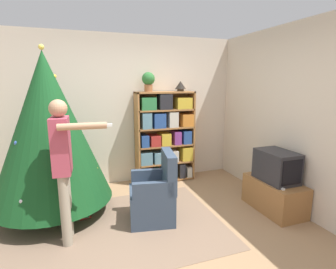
{
  "coord_description": "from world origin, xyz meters",
  "views": [
    {
      "loc": [
        -0.78,
        -2.64,
        1.8
      ],
      "look_at": [
        0.46,
        0.87,
        1.05
      ],
      "focal_mm": 28.0,
      "sensor_mm": 36.0,
      "label": 1
    }
  ],
  "objects_px": {
    "table_lamp": "(180,86)",
    "christmas_tree": "(49,128)",
    "potted_plant": "(148,80)",
    "standing_person": "(63,160)",
    "television": "(277,166)",
    "bookshelf": "(165,137)",
    "armchair": "(155,197)"
  },
  "relations": [
    {
      "from": "table_lamp",
      "to": "christmas_tree",
      "type": "bearing_deg",
      "value": -161.81
    },
    {
      "from": "christmas_tree",
      "to": "potted_plant",
      "type": "height_order",
      "value": "christmas_tree"
    },
    {
      "from": "table_lamp",
      "to": "standing_person",
      "type": "bearing_deg",
      "value": -143.65
    },
    {
      "from": "television",
      "to": "christmas_tree",
      "type": "xyz_separation_m",
      "value": [
        -2.93,
        0.92,
        0.55
      ]
    },
    {
      "from": "television",
      "to": "bookshelf",
      "type": "bearing_deg",
      "value": 123.82
    },
    {
      "from": "bookshelf",
      "to": "potted_plant",
      "type": "relative_size",
      "value": 4.97
    },
    {
      "from": "television",
      "to": "armchair",
      "type": "bearing_deg",
      "value": 169.74
    },
    {
      "from": "bookshelf",
      "to": "standing_person",
      "type": "relative_size",
      "value": 1.01
    },
    {
      "from": "bookshelf",
      "to": "christmas_tree",
      "type": "bearing_deg",
      "value": -159.4
    },
    {
      "from": "potted_plant",
      "to": "table_lamp",
      "type": "height_order",
      "value": "potted_plant"
    },
    {
      "from": "armchair",
      "to": "standing_person",
      "type": "xyz_separation_m",
      "value": [
        -1.07,
        -0.12,
        0.64
      ]
    },
    {
      "from": "armchair",
      "to": "table_lamp",
      "type": "distance_m",
      "value": 2.13
    },
    {
      "from": "armchair",
      "to": "standing_person",
      "type": "height_order",
      "value": "standing_person"
    },
    {
      "from": "potted_plant",
      "to": "television",
      "type": "bearing_deg",
      "value": -49.61
    },
    {
      "from": "christmas_tree",
      "to": "table_lamp",
      "type": "bearing_deg",
      "value": 18.19
    },
    {
      "from": "standing_person",
      "to": "christmas_tree",
      "type": "bearing_deg",
      "value": -161.99
    },
    {
      "from": "armchair",
      "to": "television",
      "type": "bearing_deg",
      "value": 89.92
    },
    {
      "from": "television",
      "to": "christmas_tree",
      "type": "bearing_deg",
      "value": 162.56
    },
    {
      "from": "christmas_tree",
      "to": "table_lamp",
      "type": "xyz_separation_m",
      "value": [
        2.14,
        0.7,
        0.53
      ]
    },
    {
      "from": "television",
      "to": "potted_plant",
      "type": "distance_m",
      "value": 2.43
    },
    {
      "from": "bookshelf",
      "to": "standing_person",
      "type": "height_order",
      "value": "bookshelf"
    },
    {
      "from": "bookshelf",
      "to": "christmas_tree",
      "type": "relative_size",
      "value": 0.72
    },
    {
      "from": "television",
      "to": "table_lamp",
      "type": "relative_size",
      "value": 2.85
    },
    {
      "from": "christmas_tree",
      "to": "armchair",
      "type": "xyz_separation_m",
      "value": [
        1.25,
        -0.62,
        -0.88
      ]
    },
    {
      "from": "standing_person",
      "to": "bookshelf",
      "type": "bearing_deg",
      "value": 134.51
    },
    {
      "from": "television",
      "to": "standing_person",
      "type": "distance_m",
      "value": 2.77
    },
    {
      "from": "table_lamp",
      "to": "armchair",
      "type": "bearing_deg",
      "value": -123.93
    },
    {
      "from": "armchair",
      "to": "christmas_tree",
      "type": "bearing_deg",
      "value": -106.05
    },
    {
      "from": "television",
      "to": "armchair",
      "type": "relative_size",
      "value": 0.62
    },
    {
      "from": "christmas_tree",
      "to": "standing_person",
      "type": "distance_m",
      "value": 0.8
    },
    {
      "from": "bookshelf",
      "to": "table_lamp",
      "type": "height_order",
      "value": "table_lamp"
    },
    {
      "from": "christmas_tree",
      "to": "table_lamp",
      "type": "relative_size",
      "value": 11.28
    }
  ]
}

